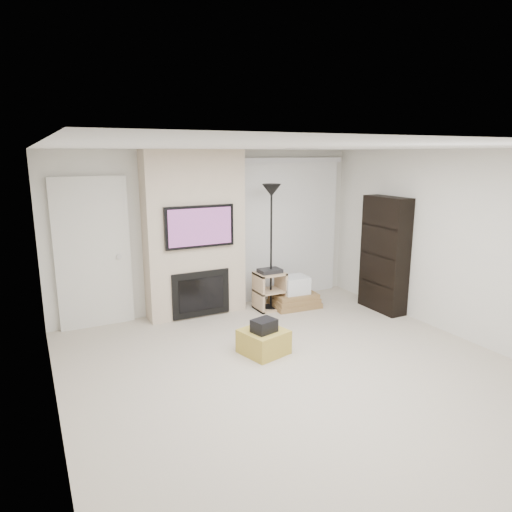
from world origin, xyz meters
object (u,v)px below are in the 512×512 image
av_stand (270,288)px  bookshelf (385,254)px  ottoman (264,342)px  floor_lamp (271,212)px  box_stack (294,295)px

av_stand → bookshelf: size_ratio=0.37×
ottoman → av_stand: 1.68m
floor_lamp → box_stack: bearing=-11.6°
av_stand → box_stack: 0.45m
ottoman → av_stand: size_ratio=0.76×
floor_lamp → box_stack: size_ratio=2.52×
floor_lamp → box_stack: 1.43m
ottoman → box_stack: bearing=46.4°
floor_lamp → av_stand: 1.22m
box_stack → bookshelf: 1.56m
ottoman → bookshelf: 2.62m
av_stand → box_stack: size_ratio=0.84×
floor_lamp → bookshelf: size_ratio=1.10×
av_stand → box_stack: (0.42, -0.07, -0.15)m
floor_lamp → bookshelf: bearing=-28.5°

